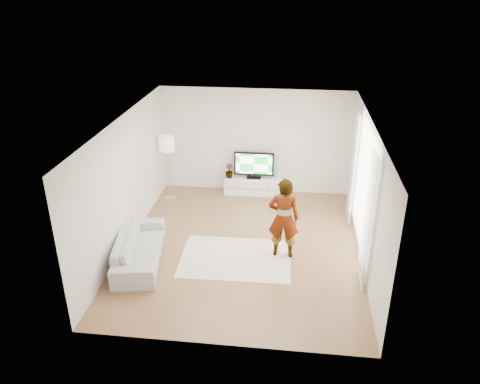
# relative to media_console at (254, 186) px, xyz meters

# --- Properties ---
(floor) EXTENTS (6.00, 6.00, 0.00)m
(floor) POSITION_rel_media_console_xyz_m (0.01, -2.76, -0.22)
(floor) COLOR #A16B48
(floor) RESTS_ON ground
(ceiling) EXTENTS (6.00, 6.00, 0.00)m
(ceiling) POSITION_rel_media_console_xyz_m (0.01, -2.76, 2.58)
(ceiling) COLOR white
(ceiling) RESTS_ON wall_back
(wall_left) EXTENTS (0.02, 6.00, 2.80)m
(wall_left) POSITION_rel_media_console_xyz_m (-2.49, -2.76, 1.18)
(wall_left) COLOR silver
(wall_left) RESTS_ON floor
(wall_right) EXTENTS (0.02, 6.00, 2.80)m
(wall_right) POSITION_rel_media_console_xyz_m (2.51, -2.76, 1.18)
(wall_right) COLOR silver
(wall_right) RESTS_ON floor
(wall_back) EXTENTS (5.00, 0.02, 2.80)m
(wall_back) POSITION_rel_media_console_xyz_m (0.01, 0.24, 1.18)
(wall_back) COLOR silver
(wall_back) RESTS_ON floor
(wall_front) EXTENTS (5.00, 0.02, 2.80)m
(wall_front) POSITION_rel_media_console_xyz_m (0.01, -5.76, 1.18)
(wall_front) COLOR silver
(wall_front) RESTS_ON floor
(window) EXTENTS (0.01, 2.60, 2.50)m
(window) POSITION_rel_media_console_xyz_m (2.49, -2.46, 1.23)
(window) COLOR white
(window) RESTS_ON wall_right
(curtain_near) EXTENTS (0.04, 0.70, 2.60)m
(curtain_near) POSITION_rel_media_console_xyz_m (2.41, -3.76, 1.13)
(curtain_near) COLOR white
(curtain_near) RESTS_ON floor
(curtain_far) EXTENTS (0.04, 0.70, 2.60)m
(curtain_far) POSITION_rel_media_console_xyz_m (2.41, -1.16, 1.13)
(curtain_far) COLOR white
(curtain_far) RESTS_ON floor
(media_console) EXTENTS (1.55, 0.44, 0.44)m
(media_console) POSITION_rel_media_console_xyz_m (0.00, 0.00, 0.00)
(media_console) COLOR white
(media_console) RESTS_ON floor
(television) EXTENTS (1.05, 0.21, 0.73)m
(television) POSITION_rel_media_console_xyz_m (0.00, 0.03, 0.62)
(television) COLOR black
(television) RESTS_ON media_console
(game_console) EXTENTS (0.08, 0.17, 0.23)m
(game_console) POSITION_rel_media_console_xyz_m (0.68, -0.00, 0.33)
(game_console) COLOR white
(game_console) RESTS_ON media_console
(potted_plant) EXTENTS (0.26, 0.26, 0.38)m
(potted_plant) POSITION_rel_media_console_xyz_m (-0.66, 0.00, 0.41)
(potted_plant) COLOR #3F7238
(potted_plant) RESTS_ON media_console
(rug) EXTENTS (2.32, 1.70, 0.01)m
(rug) POSITION_rel_media_console_xyz_m (-0.07, -3.24, -0.21)
(rug) COLOR silver
(rug) RESTS_ON floor
(player) EXTENTS (0.65, 0.45, 1.74)m
(player) POSITION_rel_media_console_xyz_m (0.89, -2.99, 0.66)
(player) COLOR #334772
(player) RESTS_ON rug
(sofa) EXTENTS (1.19, 2.26, 0.63)m
(sofa) POSITION_rel_media_console_xyz_m (-2.02, -3.56, 0.10)
(sofa) COLOR silver
(sofa) RESTS_ON floor
(floor_lamp) EXTENTS (0.38, 0.38, 1.72)m
(floor_lamp) POSITION_rel_media_console_xyz_m (-2.16, -0.56, 1.23)
(floor_lamp) COLOR silver
(floor_lamp) RESTS_ON floor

